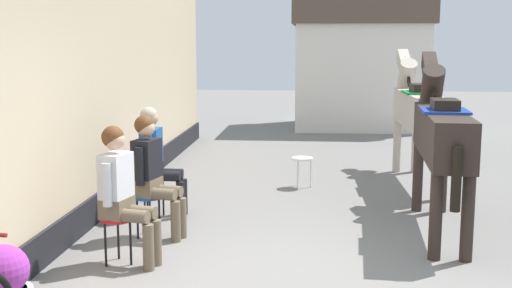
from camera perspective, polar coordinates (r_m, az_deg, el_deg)
name	(u,v)px	position (r m, az deg, el deg)	size (l,w,h in m)	color
ground_plane	(295,197)	(9.27, 3.46, -4.70)	(40.00, 40.00, 0.00)	slate
pub_facade_wall	(79,97)	(8.03, -15.29, 3.99)	(0.34, 14.00, 3.40)	#CCB793
distant_cottage	(360,57)	(16.76, 9.13, 7.58)	(3.40, 2.60, 3.50)	silver
seated_visitor_near	(122,188)	(6.49, -11.69, -3.83)	(0.61, 0.48, 1.39)	red
seated_visitor_middle	(152,170)	(7.34, -9.12, -2.27)	(0.61, 0.48, 1.39)	#194C99
seated_visitor_far	(156,155)	(8.25, -8.75, -1.00)	(0.61, 0.49, 1.39)	gold
saddled_horse_near	(441,133)	(7.76, 15.94, 0.97)	(0.58, 3.00, 2.06)	#2D231E
saddled_horse_far	(417,109)	(10.31, 13.99, 2.98)	(0.52, 3.00, 2.06)	#B2A899
flower_planter_nearest	(4,283)	(5.54, -21.27, -11.33)	(0.43, 0.43, 0.64)	beige
flower_planter_farthest	(147,173)	(9.37, -9.60, -2.57)	(0.43, 0.43, 0.64)	#A85638
spare_stool_white	(302,161)	(9.82, 4.08, -1.54)	(0.32, 0.32, 0.46)	white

